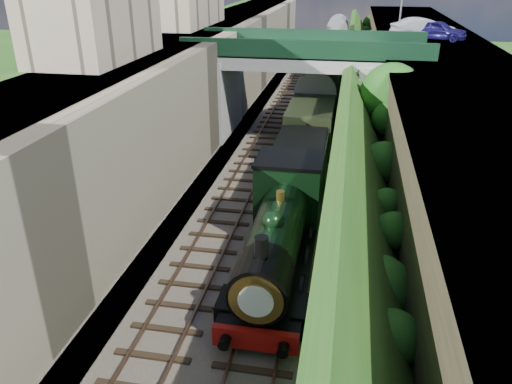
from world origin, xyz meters
name	(u,v)px	position (x,y,z in m)	size (l,w,h in m)	color
trackbed	(290,155)	(0.00, 20.00, 0.10)	(10.00, 90.00, 0.20)	#473F38
retaining_wall	(207,100)	(-5.50, 20.00, 3.50)	(1.00, 90.00, 7.00)	#756B56
street_plateau_left	(156,98)	(-9.00, 20.00, 3.50)	(6.00, 90.00, 7.00)	#262628
street_plateau_right	(450,118)	(9.50, 20.00, 3.12)	(8.00, 90.00, 6.25)	#262628
embankment_slope	(371,118)	(4.93, 20.85, 2.66)	(4.77, 91.25, 6.37)	#1E4714
track_left	(260,151)	(-2.00, 20.00, 0.25)	(2.50, 90.00, 0.20)	black
track_right	(309,154)	(1.20, 20.00, 0.25)	(2.50, 90.00, 0.20)	black
road_bridge	(313,82)	(0.94, 24.00, 4.08)	(16.00, 6.40, 7.25)	gray
building_near	(94,18)	(-9.50, 14.00, 9.00)	(4.00, 8.00, 4.00)	gray
tree	(393,97)	(5.91, 18.23, 4.65)	(3.60, 3.80, 6.60)	black
car_blue	(437,30)	(9.66, 30.58, 6.98)	(1.72, 4.28, 1.46)	#191356
car_silver	(423,28)	(8.66, 31.10, 7.03)	(1.64, 4.72, 1.55)	#ACADB1
locomotive	(279,235)	(1.20, 6.20, 1.89)	(3.10, 10.22, 3.83)	black
tender	(299,171)	(1.20, 13.57, 1.62)	(2.70, 6.00, 3.05)	black
coach_front	(317,104)	(1.20, 26.17, 2.05)	(2.90, 18.00, 3.70)	black
coach_middle	(330,60)	(1.20, 44.97, 2.05)	(2.90, 18.00, 3.70)	black
coach_rear	(337,38)	(1.20, 63.77, 2.05)	(2.90, 18.00, 3.70)	black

